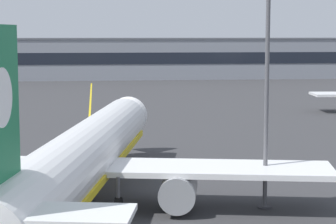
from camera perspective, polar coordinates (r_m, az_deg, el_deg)
taxiway_centreline at (r=59.04m, az=-7.14°, el=-4.14°), size 0.46×180.00×0.01m
airliner_foreground at (r=41.83m, az=-7.57°, el=-4.04°), size 32.32×41.24×11.65m
apron_lamp_post at (r=41.62m, az=8.70°, el=1.80°), size 2.24×0.90×14.61m
safety_cone_by_nose_gear at (r=57.54m, az=-6.73°, el=-4.16°), size 0.44×0.44×0.55m
terminal_building at (r=162.15m, az=-9.36°, el=4.67°), size 145.54×12.40×10.23m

